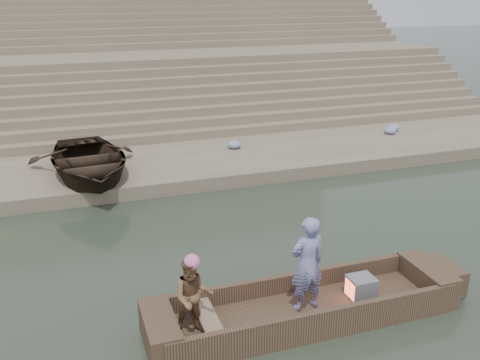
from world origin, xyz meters
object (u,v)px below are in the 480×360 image
standing_man (307,264)px  beached_rowboat (88,161)px  rowing_man (193,297)px  main_rowboat (304,313)px  television (360,287)px

standing_man → beached_rowboat: standing_man is taller
rowing_man → main_rowboat: bearing=8.0°
rowing_man → television: bearing=7.5°
standing_man → television: bearing=174.2°
television → rowing_man: bearing=-179.0°
main_rowboat → television: 1.14m
beached_rowboat → main_rowboat: bearing=-72.6°
standing_man → beached_rowboat: bearing=-73.1°
rowing_man → television: (3.10, 0.05, -0.48)m
standing_man → television: size_ratio=3.77×
rowing_man → beached_rowboat: rowing_man is taller
rowing_man → beached_rowboat: (-1.11, 7.83, -0.04)m
main_rowboat → standing_man: 0.98m
main_rowboat → beached_rowboat: size_ratio=1.13×
rowing_man → beached_rowboat: size_ratio=0.31×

